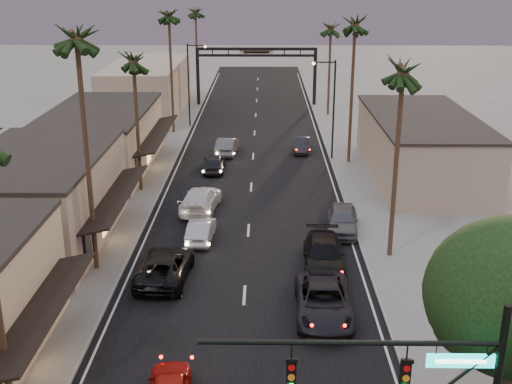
{
  "coord_description": "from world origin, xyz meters",
  "views": [
    {
      "loc": [
        1.01,
        -11.37,
        16.3
      ],
      "look_at": [
        0.49,
        28.58,
        2.5
      ],
      "focal_mm": 45.0,
      "sensor_mm": 36.0,
      "label": 1
    }
  ],
  "objects_px": {
    "streetlight_right": "(331,102)",
    "palm_ra": "(403,65)",
    "palm_lc": "(133,55)",
    "arch": "(256,62)",
    "curbside_black": "(324,255)",
    "curbside_near": "(323,301)",
    "palm_rc": "(331,25)",
    "oncoming_pickup": "(165,266)",
    "oncoming_silver": "(201,230)",
    "palm_lb": "(76,31)",
    "palm_far": "(195,9)",
    "palm_rb": "(355,20)",
    "streetlight_left": "(191,78)",
    "palm_ld": "(169,12)"
  },
  "relations": [
    {
      "from": "streetlight_right",
      "to": "curbside_near",
      "type": "distance_m",
      "value": 28.62
    },
    {
      "from": "streetlight_left",
      "to": "curbside_near",
      "type": "xyz_separation_m",
      "value": [
        10.91,
        -41.11,
        -4.5
      ]
    },
    {
      "from": "palm_lb",
      "to": "palm_rb",
      "type": "xyz_separation_m",
      "value": [
        17.2,
        22.0,
        -0.97
      ]
    },
    {
      "from": "palm_lb",
      "to": "palm_lc",
      "type": "xyz_separation_m",
      "value": [
        0.0,
        14.0,
        -2.92
      ]
    },
    {
      "from": "palm_ld",
      "to": "oncoming_pickup",
      "type": "bearing_deg",
      "value": -83.12
    },
    {
      "from": "streetlight_right",
      "to": "palm_rc",
      "type": "relative_size",
      "value": 0.74
    },
    {
      "from": "oncoming_silver",
      "to": "palm_lb",
      "type": "bearing_deg",
      "value": 40.73
    },
    {
      "from": "streetlight_right",
      "to": "palm_lb",
      "type": "height_order",
      "value": "palm_lb"
    },
    {
      "from": "palm_lc",
      "to": "palm_ra",
      "type": "height_order",
      "value": "palm_ra"
    },
    {
      "from": "palm_ra",
      "to": "oncoming_silver",
      "type": "bearing_deg",
      "value": 168.68
    },
    {
      "from": "oncoming_pickup",
      "to": "oncoming_silver",
      "type": "height_order",
      "value": "oncoming_pickup"
    },
    {
      "from": "palm_rb",
      "to": "oncoming_pickup",
      "type": "height_order",
      "value": "palm_rb"
    },
    {
      "from": "palm_ld",
      "to": "palm_rb",
      "type": "xyz_separation_m",
      "value": [
        17.2,
        -11.0,
        0.0
      ]
    },
    {
      "from": "palm_ra",
      "to": "streetlight_left",
      "type": "bearing_deg",
      "value": 114.54
    },
    {
      "from": "palm_lb",
      "to": "streetlight_left",
      "type": "bearing_deg",
      "value": 87.33
    },
    {
      "from": "palm_far",
      "to": "oncoming_pickup",
      "type": "distance_m",
      "value": 58.29
    },
    {
      "from": "arch",
      "to": "oncoming_pickup",
      "type": "relative_size",
      "value": 2.65
    },
    {
      "from": "streetlight_left",
      "to": "curbside_black",
      "type": "distance_m",
      "value": 37.66
    },
    {
      "from": "curbside_near",
      "to": "palm_rc",
      "type": "bearing_deg",
      "value": 85.4
    },
    {
      "from": "palm_ra",
      "to": "palm_rb",
      "type": "bearing_deg",
      "value": 90.0
    },
    {
      "from": "palm_ld",
      "to": "streetlight_right",
      "type": "bearing_deg",
      "value": -32.79
    },
    {
      "from": "streetlight_right",
      "to": "oncoming_pickup",
      "type": "xyz_separation_m",
      "value": [
        -11.39,
        -24.18,
        -4.53
      ]
    },
    {
      "from": "arch",
      "to": "palm_rb",
      "type": "height_order",
      "value": "palm_rb"
    },
    {
      "from": "curbside_near",
      "to": "oncoming_pickup",
      "type": "bearing_deg",
      "value": 156.1
    },
    {
      "from": "palm_lb",
      "to": "palm_rc",
      "type": "bearing_deg",
      "value": 67.73
    },
    {
      "from": "streetlight_right",
      "to": "oncoming_silver",
      "type": "bearing_deg",
      "value": -117.94
    },
    {
      "from": "palm_ra",
      "to": "oncoming_silver",
      "type": "xyz_separation_m",
      "value": [
        -11.59,
        2.32,
        -10.76
      ]
    },
    {
      "from": "streetlight_right",
      "to": "streetlight_left",
      "type": "relative_size",
      "value": 1.0
    },
    {
      "from": "palm_ra",
      "to": "oncoming_pickup",
      "type": "height_order",
      "value": "palm_ra"
    },
    {
      "from": "palm_rc",
      "to": "palm_far",
      "type": "height_order",
      "value": "palm_far"
    },
    {
      "from": "streetlight_left",
      "to": "palm_ra",
      "type": "distance_m",
      "value": 37.87
    },
    {
      "from": "arch",
      "to": "streetlight_left",
      "type": "relative_size",
      "value": 1.69
    },
    {
      "from": "palm_rb",
      "to": "palm_rc",
      "type": "bearing_deg",
      "value": 90.0
    },
    {
      "from": "arch",
      "to": "curbside_black",
      "type": "distance_m",
      "value": 48.05
    },
    {
      "from": "palm_rc",
      "to": "curbside_black",
      "type": "relative_size",
      "value": 2.14
    },
    {
      "from": "oncoming_pickup",
      "to": "streetlight_left",
      "type": "bearing_deg",
      "value": -82.73
    },
    {
      "from": "palm_ld",
      "to": "curbside_black",
      "type": "height_order",
      "value": "palm_ld"
    },
    {
      "from": "streetlight_right",
      "to": "palm_ra",
      "type": "distance_m",
      "value": 21.94
    },
    {
      "from": "palm_ra",
      "to": "oncoming_silver",
      "type": "height_order",
      "value": "palm_ra"
    },
    {
      "from": "palm_ld",
      "to": "oncoming_silver",
      "type": "xyz_separation_m",
      "value": [
        5.61,
        -28.68,
        -11.73
      ]
    },
    {
      "from": "streetlight_left",
      "to": "palm_ra",
      "type": "xyz_separation_m",
      "value": [
        15.52,
        -34.0,
        6.11
      ]
    },
    {
      "from": "palm_rc",
      "to": "oncoming_pickup",
      "type": "height_order",
      "value": "palm_rc"
    },
    {
      "from": "palm_ra",
      "to": "curbside_near",
      "type": "bearing_deg",
      "value": -122.97
    },
    {
      "from": "palm_rc",
      "to": "oncoming_silver",
      "type": "height_order",
      "value": "palm_rc"
    },
    {
      "from": "streetlight_right",
      "to": "palm_far",
      "type": "relative_size",
      "value": 0.68
    },
    {
      "from": "curbside_black",
      "to": "palm_far",
      "type": "bearing_deg",
      "value": 105.3
    },
    {
      "from": "streetlight_left",
      "to": "palm_ld",
      "type": "height_order",
      "value": "palm_ld"
    },
    {
      "from": "streetlight_left",
      "to": "curbside_black",
      "type": "xyz_separation_m",
      "value": [
        11.4,
        -35.61,
        -4.5
      ]
    },
    {
      "from": "palm_lc",
      "to": "palm_rc",
      "type": "distance_m",
      "value": 32.86
    },
    {
      "from": "streetlight_right",
      "to": "palm_lc",
      "type": "height_order",
      "value": "palm_lc"
    }
  ]
}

